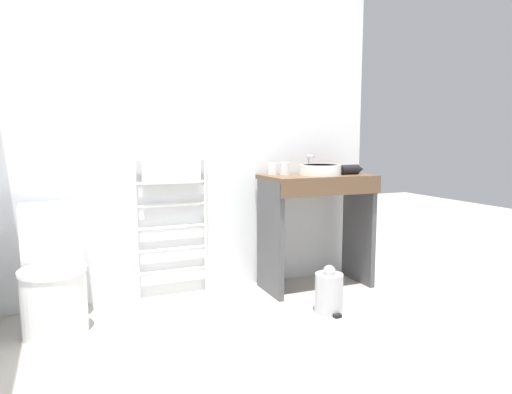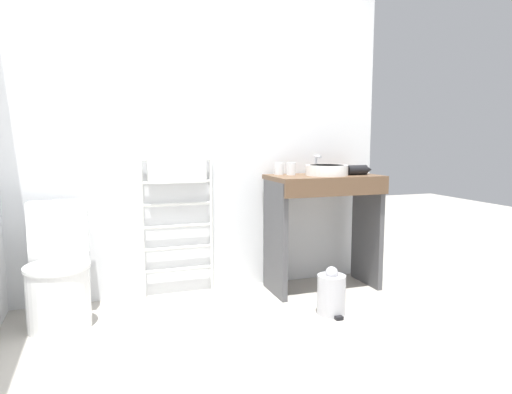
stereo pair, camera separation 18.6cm
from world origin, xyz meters
name	(u,v)px [view 2 (the right image)]	position (x,y,z in m)	size (l,w,h in m)	color
ground_plane	(264,378)	(0.00, 0.00, 0.00)	(12.00, 12.00, 0.00)	#A8A399
wall_back	(199,125)	(0.00, 1.46, 1.27)	(2.94, 0.12, 2.55)	silver
toilet	(59,277)	(-0.99, 1.04, 0.31)	(0.39, 0.52, 0.77)	white
towel_radiator	(178,194)	(-0.19, 1.35, 0.76)	(0.54, 0.06, 1.06)	white
vanity_counter	(324,215)	(0.90, 1.12, 0.59)	(0.84, 0.48, 0.89)	brown
sink_basin	(327,170)	(0.91, 1.11, 0.93)	(0.32, 0.32, 0.08)	white
faucet	(316,162)	(0.91, 1.29, 0.99)	(0.02, 0.10, 0.15)	silver
cup_near_wall	(279,169)	(0.59, 1.29, 0.94)	(0.07, 0.07, 0.09)	white
cup_near_edge	(291,169)	(0.66, 1.23, 0.94)	(0.07, 0.07, 0.10)	white
hair_dryer	(357,170)	(1.16, 1.09, 0.93)	(0.21, 0.18, 0.08)	black
trash_bin	(331,293)	(0.71, 0.63, 0.14)	(0.19, 0.22, 0.33)	#B7B7BC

